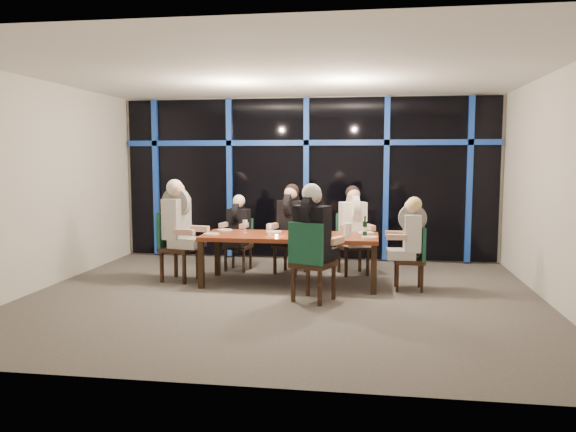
{
  "coord_description": "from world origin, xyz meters",
  "views": [
    {
      "loc": [
        1.19,
        -7.38,
        1.9
      ],
      "look_at": [
        0.0,
        0.6,
        1.05
      ],
      "focal_mm": 35.0,
      "sensor_mm": 36.0,
      "label": 1
    }
  ],
  "objects_px": {
    "diner_far_left": "(238,221)",
    "diner_near_mid": "(314,225)",
    "chair_far_left": "(240,241)",
    "wine_bottle": "(365,229)",
    "diner_end_left": "(179,215)",
    "chair_far_right": "(352,240)",
    "dining_table": "(290,239)",
    "chair_end_left": "(174,242)",
    "water_pitcher": "(347,230)",
    "diner_end_right": "(410,229)",
    "diner_far_right": "(354,217)",
    "diner_far_mid": "(290,216)",
    "chair_end_right": "(415,255)",
    "chair_far_mid": "(293,239)",
    "chair_near_mid": "(310,258)"
  },
  "relations": [
    {
      "from": "chair_far_right",
      "to": "diner_far_left",
      "type": "relative_size",
      "value": 1.16
    },
    {
      "from": "chair_end_right",
      "to": "water_pitcher",
      "type": "xyz_separation_m",
      "value": [
        -0.97,
        0.0,
        0.34
      ]
    },
    {
      "from": "chair_far_right",
      "to": "chair_end_right",
      "type": "relative_size",
      "value": 1.07
    },
    {
      "from": "chair_end_right",
      "to": "diner_far_right",
      "type": "xyz_separation_m",
      "value": [
        -0.9,
        0.97,
        0.43
      ]
    },
    {
      "from": "chair_end_right",
      "to": "diner_far_left",
      "type": "relative_size",
      "value": 1.08
    },
    {
      "from": "diner_end_left",
      "to": "chair_far_right",
      "type": "bearing_deg",
      "value": -57.29
    },
    {
      "from": "diner_far_right",
      "to": "water_pitcher",
      "type": "height_order",
      "value": "diner_far_right"
    },
    {
      "from": "diner_far_mid",
      "to": "diner_end_left",
      "type": "relative_size",
      "value": 0.94
    },
    {
      "from": "chair_far_mid",
      "to": "wine_bottle",
      "type": "relative_size",
      "value": 3.32
    },
    {
      "from": "chair_far_right",
      "to": "chair_end_left",
      "type": "bearing_deg",
      "value": 177.86
    },
    {
      "from": "chair_far_left",
      "to": "diner_far_right",
      "type": "relative_size",
      "value": 0.91
    },
    {
      "from": "dining_table",
      "to": "chair_end_left",
      "type": "relative_size",
      "value": 2.44
    },
    {
      "from": "chair_end_left",
      "to": "wine_bottle",
      "type": "xyz_separation_m",
      "value": [
        2.91,
        -0.04,
        0.27
      ]
    },
    {
      "from": "diner_far_mid",
      "to": "diner_end_right",
      "type": "distance_m",
      "value": 2.06
    },
    {
      "from": "diner_near_mid",
      "to": "diner_far_mid",
      "type": "bearing_deg",
      "value": -49.29
    },
    {
      "from": "chair_far_left",
      "to": "chair_end_left",
      "type": "xyz_separation_m",
      "value": [
        -0.8,
        -0.97,
        0.11
      ]
    },
    {
      "from": "chair_far_left",
      "to": "wine_bottle",
      "type": "xyz_separation_m",
      "value": [
        2.1,
        -1.01,
        0.38
      ]
    },
    {
      "from": "chair_far_right",
      "to": "diner_near_mid",
      "type": "height_order",
      "value": "diner_near_mid"
    },
    {
      "from": "chair_near_mid",
      "to": "diner_far_left",
      "type": "bearing_deg",
      "value": -30.57
    },
    {
      "from": "diner_near_mid",
      "to": "wine_bottle",
      "type": "distance_m",
      "value": 1.12
    },
    {
      "from": "diner_far_right",
      "to": "dining_table",
      "type": "bearing_deg",
      "value": -157.82
    },
    {
      "from": "dining_table",
      "to": "diner_end_right",
      "type": "height_order",
      "value": "diner_end_right"
    },
    {
      "from": "chair_far_right",
      "to": "diner_far_left",
      "type": "bearing_deg",
      "value": 159.87
    },
    {
      "from": "chair_far_right",
      "to": "wine_bottle",
      "type": "bearing_deg",
      "value": -98.58
    },
    {
      "from": "diner_end_right",
      "to": "diner_end_left",
      "type": "bearing_deg",
      "value": -93.18
    },
    {
      "from": "water_pitcher",
      "to": "diner_end_right",
      "type": "bearing_deg",
      "value": 3.87
    },
    {
      "from": "diner_near_mid",
      "to": "wine_bottle",
      "type": "height_order",
      "value": "diner_near_mid"
    },
    {
      "from": "chair_far_left",
      "to": "chair_end_left",
      "type": "distance_m",
      "value": 1.26
    },
    {
      "from": "wine_bottle",
      "to": "chair_end_right",
      "type": "bearing_deg",
      "value": -6.0
    },
    {
      "from": "chair_end_left",
      "to": "diner_end_left",
      "type": "height_order",
      "value": "diner_end_left"
    },
    {
      "from": "chair_far_left",
      "to": "chair_end_right",
      "type": "bearing_deg",
      "value": -12.67
    },
    {
      "from": "chair_far_mid",
      "to": "diner_far_left",
      "type": "bearing_deg",
      "value": -163.41
    },
    {
      "from": "dining_table",
      "to": "chair_far_left",
      "type": "height_order",
      "value": "chair_far_left"
    },
    {
      "from": "chair_far_left",
      "to": "diner_end_right",
      "type": "relative_size",
      "value": 0.97
    },
    {
      "from": "dining_table",
      "to": "diner_far_mid",
      "type": "xyz_separation_m",
      "value": [
        -0.11,
        0.79,
        0.27
      ]
    },
    {
      "from": "diner_far_mid",
      "to": "diner_end_left",
      "type": "height_order",
      "value": "diner_end_left"
    },
    {
      "from": "diner_end_left",
      "to": "diner_far_right",
      "type": "bearing_deg",
      "value": -59.01
    },
    {
      "from": "diner_far_left",
      "to": "diner_near_mid",
      "type": "distance_m",
      "value": 2.35
    },
    {
      "from": "diner_far_right",
      "to": "diner_end_left",
      "type": "height_order",
      "value": "diner_end_left"
    },
    {
      "from": "dining_table",
      "to": "diner_far_right",
      "type": "xyz_separation_m",
      "value": [
        0.91,
        0.87,
        0.26
      ]
    },
    {
      "from": "chair_end_left",
      "to": "diner_far_mid",
      "type": "distance_m",
      "value": 1.9
    },
    {
      "from": "chair_end_right",
      "to": "diner_far_mid",
      "type": "bearing_deg",
      "value": -116.55
    },
    {
      "from": "water_pitcher",
      "to": "chair_far_mid",
      "type": "bearing_deg",
      "value": 137.96
    },
    {
      "from": "diner_far_left",
      "to": "diner_end_left",
      "type": "bearing_deg",
      "value": -119.22
    },
    {
      "from": "chair_far_right",
      "to": "diner_near_mid",
      "type": "distance_m",
      "value": 1.97
    },
    {
      "from": "chair_far_left",
      "to": "water_pitcher",
      "type": "relative_size",
      "value": 4.35
    },
    {
      "from": "chair_far_mid",
      "to": "water_pitcher",
      "type": "relative_size",
      "value": 5.02
    },
    {
      "from": "dining_table",
      "to": "wine_bottle",
      "type": "height_order",
      "value": "wine_bottle"
    },
    {
      "from": "chair_far_left",
      "to": "diner_far_mid",
      "type": "height_order",
      "value": "diner_far_mid"
    },
    {
      "from": "chair_end_left",
      "to": "chair_near_mid",
      "type": "height_order",
      "value": "chair_end_left"
    }
  ]
}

